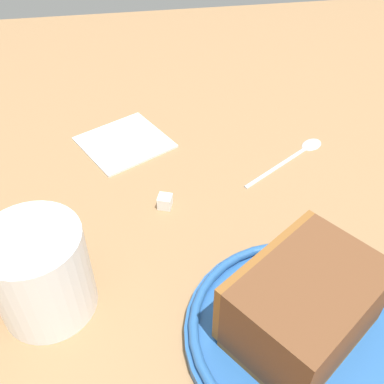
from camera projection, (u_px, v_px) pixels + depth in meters
ground_plane at (236, 268)px, 43.25cm from camera, size 129.89×129.89×2.10cm
small_plate at (299, 332)px, 35.95cm from camera, size 18.52×18.52×1.89cm
cake_slice at (304, 305)px, 33.74cm from camera, size 13.16×13.88×6.69cm
tea_mug at (39, 272)px, 36.13cm from camera, size 8.01×10.31×8.51cm
teaspoon at (300, 151)px, 54.82cm from camera, size 8.46×12.12×0.80cm
folded_napkin at (124, 141)px, 56.31cm from camera, size 12.94×13.11×0.60cm
sugar_cube at (165, 202)px, 47.58cm from camera, size 1.81×1.81×1.41cm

